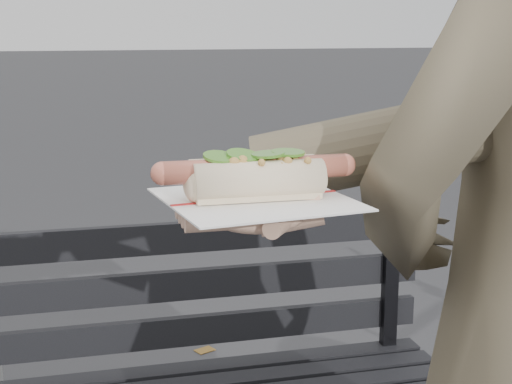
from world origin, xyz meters
TOP-DOWN VIEW (x-y plane):
  - park_bench at (-0.05, 0.92)m, footprint 1.50×0.44m
  - held_hotdog at (0.16, -0.03)m, footprint 0.64×0.31m

SIDE VIEW (x-z plane):
  - park_bench at x=-0.05m, z-range 0.08..0.96m
  - held_hotdog at x=0.16m, z-range 1.13..1.33m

